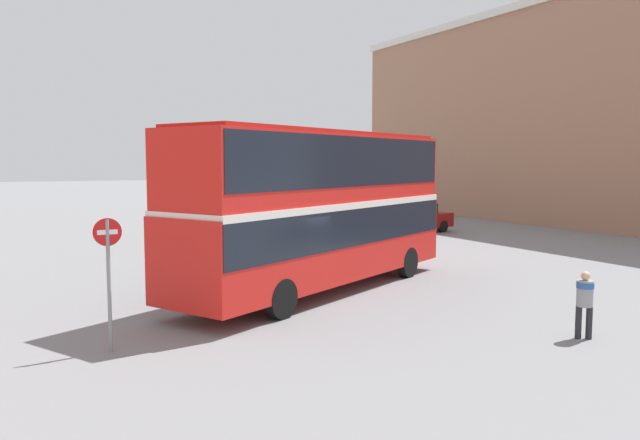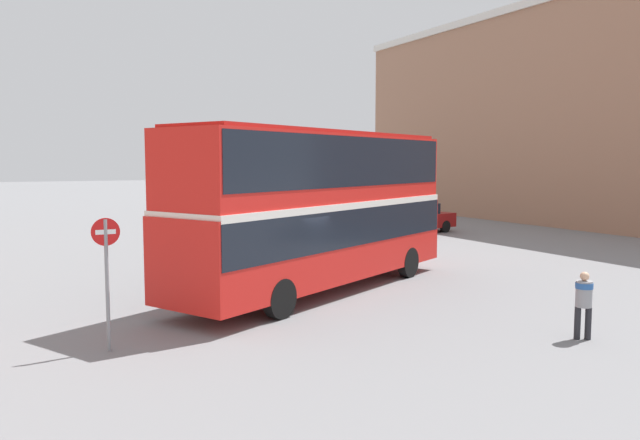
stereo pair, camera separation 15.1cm
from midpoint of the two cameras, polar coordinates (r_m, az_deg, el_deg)
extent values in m
plane|color=slate|center=(17.62, -3.93, -7.72)|extent=(240.00, 240.00, 0.00)
cube|color=#9E7056|center=(45.15, 22.18, 8.50)|extent=(9.15, 35.70, 13.52)
cube|color=silver|center=(46.11, 22.50, 17.22)|extent=(9.45, 36.00, 0.50)
cube|color=red|center=(19.15, -0.23, -1.94)|extent=(11.22, 7.48, 2.22)
cube|color=red|center=(18.99, -0.23, 4.58)|extent=(11.04, 7.33, 2.13)
cube|color=black|center=(19.09, -0.23, -0.45)|extent=(11.14, 7.45, 1.09)
cube|color=black|center=(18.99, -0.23, 5.36)|extent=(10.90, 7.28, 1.46)
cube|color=silver|center=(19.03, -0.23, 1.46)|extent=(11.14, 7.45, 0.20)
cube|color=#B11A15|center=(19.01, -0.23, 7.95)|extent=(10.50, 6.94, 0.10)
cylinder|color=black|center=(22.90, 2.63, -3.34)|extent=(1.06, 0.74, 1.04)
cylinder|color=black|center=(21.77, 7.80, -3.85)|extent=(1.06, 0.74, 1.04)
cylinder|color=black|center=(17.49, -9.83, -6.15)|extent=(1.06, 0.74, 1.04)
cylinder|color=black|center=(15.97, -3.88, -7.19)|extent=(1.06, 0.74, 1.04)
cylinder|color=#232328|center=(15.41, 23.13, -8.63)|extent=(0.14, 0.14, 0.74)
cylinder|color=#232328|center=(15.34, 22.29, -8.66)|extent=(0.14, 0.14, 0.74)
cylinder|color=gray|center=(15.24, 22.80, -6.21)|extent=(0.49, 0.49, 0.59)
cylinder|color=#28569E|center=(15.20, 22.83, -5.52)|extent=(0.53, 0.53, 0.13)
sphere|color=#D8A884|center=(15.16, 22.86, -4.73)|extent=(0.20, 0.20, 0.20)
cube|color=navy|center=(32.13, -1.67, -0.53)|extent=(4.57, 2.38, 0.83)
cube|color=black|center=(32.01, -1.97, 0.61)|extent=(2.47, 1.92, 0.46)
cylinder|color=black|center=(33.38, 0.10, -0.94)|extent=(0.66, 0.30, 0.63)
cylinder|color=black|center=(31.86, 1.11, -1.24)|extent=(0.66, 0.30, 0.63)
cylinder|color=black|center=(32.55, -4.38, -1.12)|extent=(0.66, 0.30, 0.63)
cylinder|color=black|center=(30.99, -3.57, -1.44)|extent=(0.66, 0.30, 0.63)
cube|color=maroon|center=(35.25, 8.60, -0.07)|extent=(4.74, 2.50, 0.78)
cube|color=black|center=(35.06, 8.41, 1.03)|extent=(2.58, 1.95, 0.59)
cylinder|color=black|center=(36.82, 9.21, -0.38)|extent=(0.71, 0.34, 0.68)
cylinder|color=black|center=(35.80, 11.03, -0.58)|extent=(0.71, 0.34, 0.68)
cylinder|color=black|center=(34.83, 6.09, -0.67)|extent=(0.71, 0.34, 0.68)
cylinder|color=black|center=(33.74, 7.92, -0.88)|extent=(0.71, 0.34, 0.68)
cylinder|color=gray|center=(13.82, -19.03, -5.73)|extent=(0.08, 0.08, 2.79)
cylinder|color=red|center=(13.66, -19.17, -1.05)|extent=(0.58, 0.03, 0.58)
cube|color=white|center=(13.66, -19.17, -1.05)|extent=(0.41, 0.04, 0.10)
camera|label=1|loc=(0.08, -90.23, -0.02)|focal=35.00mm
camera|label=2|loc=(0.08, 89.77, 0.02)|focal=35.00mm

